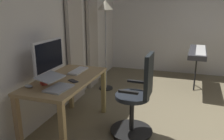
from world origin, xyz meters
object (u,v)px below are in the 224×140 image
(laptop, at_px, (56,84))
(computer_mouse, at_px, (29,86))
(office_chair, at_px, (137,99))
(floor_lamp, at_px, (105,18))
(computer_keyboard, at_px, (78,71))
(computer_monitor, at_px, (49,57))
(desk, at_px, (66,86))
(piano_keyboard, at_px, (198,53))
(mug_coffee, at_px, (44,81))
(cell_phone_face_up, at_px, (73,81))

(laptop, bearing_deg, computer_mouse, -71.90)
(office_chair, height_order, floor_lamp, floor_lamp)
(computer_keyboard, bearing_deg, computer_monitor, -30.68)
(desk, relative_size, laptop, 3.74)
(office_chair, bearing_deg, computer_keyboard, 80.69)
(desk, xyz_separation_m, computer_monitor, (0.03, -0.21, 0.38))
(office_chair, relative_size, piano_keyboard, 0.84)
(computer_keyboard, relative_size, mug_coffee, 3.20)
(laptop, bearing_deg, computer_monitor, -134.64)
(computer_keyboard, bearing_deg, office_chair, 79.33)
(laptop, bearing_deg, floor_lamp, -171.77)
(piano_keyboard, distance_m, floor_lamp, 1.96)
(computer_keyboard, height_order, floor_lamp, floor_lamp)
(laptop, height_order, floor_lamp, floor_lamp)
(computer_mouse, bearing_deg, mug_coffee, 141.36)
(computer_keyboard, distance_m, floor_lamp, 1.47)
(laptop, height_order, computer_mouse, laptop)
(desk, relative_size, office_chair, 1.21)
(computer_monitor, bearing_deg, cell_phone_face_up, 82.69)
(computer_monitor, distance_m, computer_keyboard, 0.50)
(computer_monitor, height_order, cell_phone_face_up, computer_monitor)
(office_chair, distance_m, computer_mouse, 1.32)
(mug_coffee, bearing_deg, desk, 156.95)
(computer_monitor, xyz_separation_m, computer_keyboard, (-0.37, 0.22, -0.27))
(mug_coffee, bearing_deg, cell_phone_face_up, 129.32)
(computer_keyboard, xyz_separation_m, piano_keyboard, (-1.94, 1.68, -0.00))
(desk, relative_size, mug_coffee, 10.97)
(laptop, bearing_deg, computer_keyboard, -169.78)
(mug_coffee, bearing_deg, floor_lamp, 177.42)
(cell_phone_face_up, relative_size, floor_lamp, 0.08)
(mug_coffee, distance_m, piano_keyboard, 3.15)
(desk, relative_size, computer_monitor, 2.13)
(cell_phone_face_up, bearing_deg, floor_lamp, -143.47)
(desk, bearing_deg, computer_mouse, -28.65)
(mug_coffee, height_order, floor_lamp, floor_lamp)
(laptop, height_order, cell_phone_face_up, laptop)
(computer_keyboard, relative_size, laptop, 1.09)
(computer_monitor, relative_size, cell_phone_face_up, 4.31)
(cell_phone_face_up, relative_size, mug_coffee, 1.19)
(computer_mouse, relative_size, piano_keyboard, 0.08)
(office_chair, distance_m, mug_coffee, 1.17)
(piano_keyboard, bearing_deg, mug_coffee, -32.19)
(office_chair, bearing_deg, computer_monitor, 101.37)
(cell_phone_face_up, height_order, floor_lamp, floor_lamp)
(office_chair, bearing_deg, floor_lamp, 34.12)
(desk, bearing_deg, piano_keyboard, 143.43)
(computer_monitor, relative_size, laptop, 1.75)
(computer_keyboard, bearing_deg, laptop, 5.19)
(computer_mouse, bearing_deg, piano_keyboard, 144.61)
(mug_coffee, relative_size, floor_lamp, 0.07)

